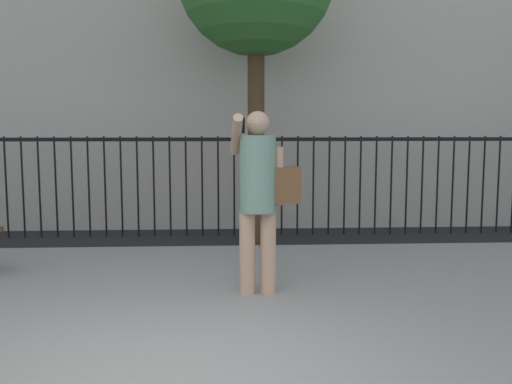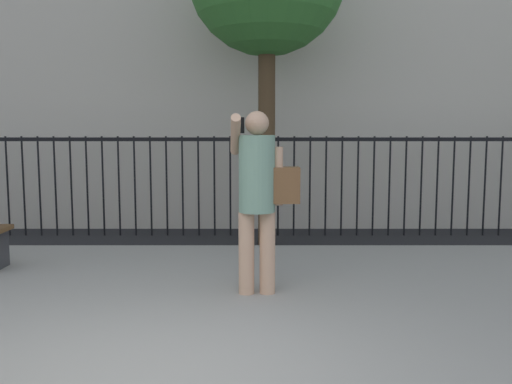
{
  "view_description": "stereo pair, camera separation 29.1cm",
  "coord_description": "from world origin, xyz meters",
  "views": [
    {
      "loc": [
        0.5,
        -3.05,
        1.72
      ],
      "look_at": [
        0.8,
        2.48,
        1.09
      ],
      "focal_mm": 39.44,
      "sensor_mm": 36.0,
      "label": 1
    },
    {
      "loc": [
        0.8,
        -3.06,
        1.72
      ],
      "look_at": [
        0.8,
        2.48,
        1.09
      ],
      "focal_mm": 39.44,
      "sensor_mm": 36.0,
      "label": 2
    }
  ],
  "objects": [
    {
      "name": "sidewalk",
      "position": [
        0.0,
        2.2,
        0.07
      ],
      "size": [
        28.0,
        4.4,
        0.15
      ],
      "primitive_type": "cube",
      "color": "gray",
      "rests_on": "ground"
    },
    {
      "name": "iron_fence",
      "position": [
        0.0,
        5.9,
        1.02
      ],
      "size": [
        12.03,
        0.04,
        1.6
      ],
      "color": "black",
      "rests_on": "ground"
    },
    {
      "name": "pedestrian_on_phone",
      "position": [
        0.83,
        2.18,
        1.16
      ],
      "size": [
        0.66,
        0.51,
        1.73
      ],
      "color": "tan",
      "rests_on": "sidewalk"
    }
  ]
}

